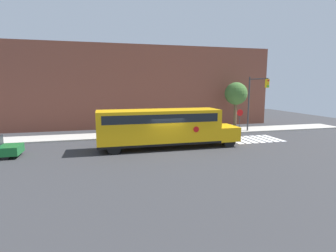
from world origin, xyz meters
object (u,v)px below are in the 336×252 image
school_bus (163,126)px  stop_sign (240,117)px  traffic_light (254,96)px  tree_near_sidewalk (236,94)px

school_bus → stop_sign: school_bus is taller
school_bus → stop_sign: size_ratio=4.56×
traffic_light → tree_near_sidewalk: bearing=87.0°
stop_sign → tree_near_sidewalk: 4.17m
stop_sign → traffic_light: size_ratio=0.42×
school_bus → tree_near_sidewalk: bearing=37.3°
stop_sign → traffic_light: bearing=-42.4°
tree_near_sidewalk → traffic_light: bearing=-93.0°
stop_sign → traffic_light: (1.02, -0.93, 2.21)m
stop_sign → tree_near_sidewalk: bearing=69.2°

